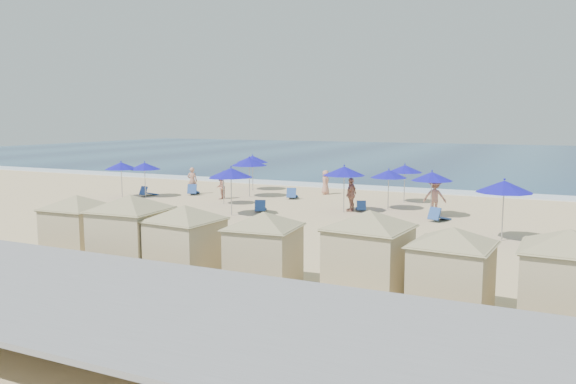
# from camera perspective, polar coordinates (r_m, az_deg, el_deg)

# --- Properties ---
(ground) EXTENTS (160.00, 160.00, 0.00)m
(ground) POSITION_cam_1_polar(r_m,az_deg,el_deg) (27.86, -1.76, -3.13)
(ground) COLOR beige
(ground) RESTS_ON ground
(ocean) EXTENTS (160.00, 80.00, 0.06)m
(ocean) POSITION_cam_1_polar(r_m,az_deg,el_deg) (80.50, 16.41, 3.52)
(ocean) COLOR navy
(ocean) RESTS_ON ground
(surf_line) EXTENTS (160.00, 2.50, 0.08)m
(surf_line) POSITION_cam_1_polar(r_m,az_deg,el_deg) (42.09, 7.90, 0.45)
(surf_line) COLOR white
(surf_line) RESTS_ON ground
(seawall) EXTENTS (160.00, 6.10, 1.22)m
(seawall) POSITION_cam_1_polar(r_m,az_deg,el_deg) (17.15, -23.00, -8.24)
(seawall) COLOR gray
(seawall) RESTS_ON ground
(trash_bin) EXTENTS (0.76, 0.76, 0.73)m
(trash_bin) POSITION_cam_1_polar(r_m,az_deg,el_deg) (23.51, 7.79, -4.28)
(trash_bin) COLOR black
(trash_bin) RESTS_ON ground
(cabana_0) EXTENTS (4.19, 4.19, 2.63)m
(cabana_0) POSITION_cam_1_polar(r_m,az_deg,el_deg) (21.68, -20.58, -2.61)
(cabana_0) COLOR tan
(cabana_0) RESTS_ON ground
(cabana_1) EXTENTS (4.59, 4.59, 2.88)m
(cabana_1) POSITION_cam_1_polar(r_m,az_deg,el_deg) (19.47, -15.67, -3.08)
(cabana_1) COLOR tan
(cabana_1) RESTS_ON ground
(cabana_2) EXTENTS (4.21, 4.21, 2.65)m
(cabana_2) POSITION_cam_1_polar(r_m,az_deg,el_deg) (18.15, -10.39, -4.10)
(cabana_2) COLOR tan
(cabana_2) RESTS_ON ground
(cabana_3) EXTENTS (4.13, 4.13, 2.60)m
(cabana_3) POSITION_cam_1_polar(r_m,az_deg,el_deg) (16.92, -2.47, -4.93)
(cabana_3) COLOR tan
(cabana_3) RESTS_ON ground
(cabana_4) EXTENTS (4.48, 4.48, 2.82)m
(cabana_4) POSITION_cam_1_polar(r_m,az_deg,el_deg) (16.14, 8.23, -5.14)
(cabana_4) COLOR tan
(cabana_4) RESTS_ON ground
(cabana_5) EXTENTS (4.13, 4.13, 2.60)m
(cabana_5) POSITION_cam_1_polar(r_m,az_deg,el_deg) (15.19, 16.33, -6.66)
(cabana_5) COLOR tan
(cabana_5) RESTS_ON ground
(cabana_6) EXTENTS (4.42, 4.42, 2.78)m
(cabana_6) POSITION_cam_1_polar(r_m,az_deg,el_deg) (15.08, 26.57, -6.87)
(cabana_6) COLOR tan
(cabana_6) RESTS_ON ground
(umbrella_0) EXTENTS (2.07, 2.07, 2.36)m
(umbrella_0) POSITION_cam_1_polar(r_m,az_deg,el_deg) (37.90, -14.37, 2.57)
(umbrella_0) COLOR #A5A8AD
(umbrella_0) RESTS_ON ground
(umbrella_1) EXTENTS (2.12, 2.12, 2.41)m
(umbrella_1) POSITION_cam_1_polar(r_m,az_deg,el_deg) (38.02, -16.59, 2.58)
(umbrella_1) COLOR #A5A8AD
(umbrella_1) RESTS_ON ground
(umbrella_2) EXTENTS (2.27, 2.27, 2.58)m
(umbrella_2) POSITION_cam_1_polar(r_m,az_deg,el_deg) (40.47, -3.62, 3.36)
(umbrella_2) COLOR #A5A8AD
(umbrella_2) RESTS_ON ground
(umbrella_3) EXTENTS (2.35, 2.35, 2.68)m
(umbrella_3) POSITION_cam_1_polar(r_m,az_deg,el_deg) (36.84, -3.96, 3.08)
(umbrella_3) COLOR #A5A8AD
(umbrella_3) RESTS_ON ground
(umbrella_4) EXTENTS (1.80, 1.80, 2.04)m
(umbrella_4) POSITION_cam_1_polar(r_m,az_deg,el_deg) (33.84, -6.59, 1.73)
(umbrella_4) COLOR #A5A8AD
(umbrella_4) RESTS_ON ground
(umbrella_5) EXTENTS (2.32, 2.32, 2.65)m
(umbrella_5) POSITION_cam_1_polar(r_m,az_deg,el_deg) (29.76, -5.81, 1.97)
(umbrella_5) COLOR #A5A8AD
(umbrella_5) RESTS_ON ground
(umbrella_6) EXTENTS (2.07, 2.07, 2.35)m
(umbrella_6) POSITION_cam_1_polar(r_m,az_deg,el_deg) (32.07, 10.20, 1.83)
(umbrella_6) COLOR #A5A8AD
(umbrella_6) RESTS_ON ground
(umbrella_7) EXTENTS (2.32, 2.32, 2.64)m
(umbrella_7) POSITION_cam_1_polar(r_m,az_deg,el_deg) (30.77, 5.73, 2.14)
(umbrella_7) COLOR #A5A8AD
(umbrella_7) RESTS_ON ground
(umbrella_8) EXTENTS (2.12, 2.12, 2.41)m
(umbrella_8) POSITION_cam_1_polar(r_m,az_deg,el_deg) (34.95, 11.79, 2.33)
(umbrella_8) COLOR #A5A8AD
(umbrella_8) RESTS_ON ground
(umbrella_9) EXTENTS (2.17, 2.17, 2.47)m
(umbrella_9) POSITION_cam_1_polar(r_m,az_deg,el_deg) (30.17, 14.41, 1.55)
(umbrella_9) COLOR #A5A8AD
(umbrella_9) RESTS_ON ground
(umbrella_10) EXTENTS (2.34, 2.34, 2.66)m
(umbrella_10) POSITION_cam_1_polar(r_m,az_deg,el_deg) (25.09, 21.11, 0.52)
(umbrella_10) COLOR #A5A8AD
(umbrella_10) RESTS_ON ground
(beach_chair_0) EXTENTS (0.74, 1.32, 0.69)m
(beach_chair_0) POSITION_cam_1_polar(r_m,az_deg,el_deg) (38.58, -14.10, -0.04)
(beach_chair_0) COLOR #274A92
(beach_chair_0) RESTS_ON ground
(beach_chair_1) EXTENTS (1.13, 1.51, 0.76)m
(beach_chair_1) POSITION_cam_1_polar(r_m,az_deg,el_deg) (38.57, -9.62, 0.12)
(beach_chair_1) COLOR #274A92
(beach_chair_1) RESTS_ON ground
(beach_chair_2) EXTENTS (0.98, 1.47, 0.75)m
(beach_chair_2) POSITION_cam_1_polar(r_m,az_deg,el_deg) (36.13, 0.41, -0.28)
(beach_chair_2) COLOR #274A92
(beach_chair_2) RESTS_ON ground
(beach_chair_3) EXTENTS (1.07, 1.44, 0.73)m
(beach_chair_3) POSITION_cam_1_polar(r_m,az_deg,el_deg) (30.97, -2.80, -1.59)
(beach_chair_3) COLOR #274A92
(beach_chair_3) RESTS_ON ground
(beach_chair_4) EXTENTS (0.91, 1.25, 0.63)m
(beach_chair_4) POSITION_cam_1_polar(r_m,az_deg,el_deg) (31.57, 7.41, -1.54)
(beach_chair_4) COLOR #274A92
(beach_chair_4) RESTS_ON ground
(beach_chair_5) EXTENTS (1.04, 1.48, 0.75)m
(beach_chair_5) POSITION_cam_1_polar(r_m,az_deg,el_deg) (29.18, 15.00, -2.38)
(beach_chair_5) COLOR #274A92
(beach_chair_5) RESTS_ON ground
(beachgoer_0) EXTENTS (0.79, 0.66, 1.84)m
(beachgoer_0) POSITION_cam_1_polar(r_m,az_deg,el_deg) (38.85, -9.70, 1.14)
(beachgoer_0) COLOR tan
(beachgoer_0) RESTS_ON ground
(beachgoer_1) EXTENTS (0.76, 0.89, 1.60)m
(beachgoer_1) POSITION_cam_1_polar(r_m,az_deg,el_deg) (36.21, -6.89, 0.55)
(beachgoer_1) COLOR tan
(beachgoer_1) RESTS_ON ground
(beachgoer_2) EXTENTS (0.58, 1.15, 1.88)m
(beachgoer_2) POSITION_cam_1_polar(r_m,az_deg,el_deg) (31.30, 6.44, -0.26)
(beachgoer_2) COLOR tan
(beachgoer_2) RESTS_ON ground
(beachgoer_3) EXTENTS (1.27, 0.79, 1.89)m
(beachgoer_3) POSITION_cam_1_polar(r_m,az_deg,el_deg) (31.35, 14.69, -0.44)
(beachgoer_3) COLOR tan
(beachgoer_3) RESTS_ON ground
(beachgoer_4) EXTENTS (0.71, 0.91, 1.65)m
(beachgoer_4) POSITION_cam_1_polar(r_m,az_deg,el_deg) (38.24, 3.83, 0.99)
(beachgoer_4) COLOR tan
(beachgoer_4) RESTS_ON ground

